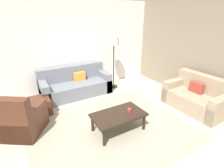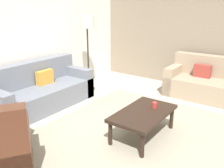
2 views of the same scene
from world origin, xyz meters
name	(u,v)px [view 2 (image 2 of 2)]	position (x,y,z in m)	size (l,w,h in m)	color
ground_plane	(131,137)	(0.00, 0.00, 0.00)	(8.00, 8.00, 0.00)	#B2A893
rear_partition	(20,34)	(0.00, 2.60, 1.40)	(6.00, 0.12, 2.80)	silver
stone_feature_panel	(200,29)	(3.00, 0.00, 1.40)	(0.12, 5.20, 2.80)	gray
area_rug	(131,137)	(0.00, 0.00, 0.00)	(3.36, 2.78, 0.01)	gray
couch_main	(39,92)	(-0.03, 2.11, 0.30)	(2.08, 0.87, 0.88)	slate
couch_loveseat	(204,83)	(2.45, -0.38, 0.30)	(0.88, 1.52, 0.88)	gray
ottoman	(1,129)	(-1.23, 1.48, 0.20)	(0.56, 0.56, 0.40)	#4C2819
coffee_table	(143,115)	(0.13, -0.13, 0.36)	(1.10, 0.64, 0.41)	black
cup	(155,105)	(0.36, -0.20, 0.46)	(0.08, 0.08, 0.09)	#B2332D
lamp_standing	(87,30)	(1.29, 1.98, 1.41)	(0.32, 0.32, 1.71)	black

